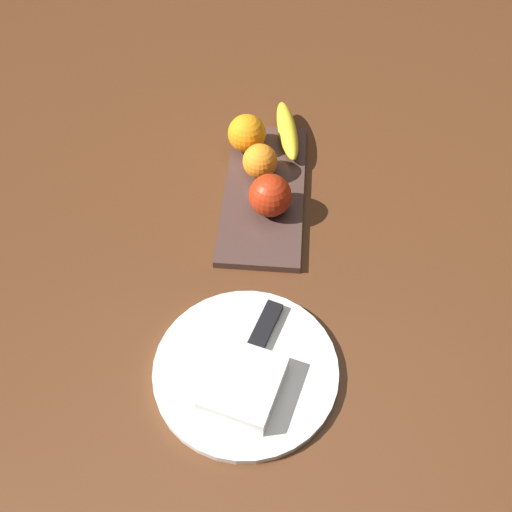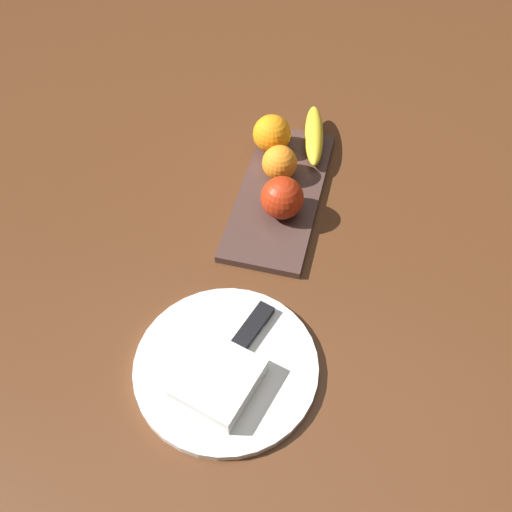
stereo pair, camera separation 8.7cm
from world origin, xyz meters
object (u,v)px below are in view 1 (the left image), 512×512
object	(u,v)px
fruit_tray	(264,192)
orange_near_banana	(260,161)
apple	(270,195)
orange_near_apple	(247,134)
knife	(262,338)
banana	(287,130)
folded_napkin	(243,384)
dinner_plate	(246,370)

from	to	relation	value
fruit_tray	orange_near_banana	size ratio (longest dim) A/B	5.45
fruit_tray	apple	size ratio (longest dim) A/B	4.67
fruit_tray	apple	bearing A→B (deg)	15.01
orange_near_apple	knife	size ratio (longest dim) A/B	0.38
banana	folded_napkin	world-z (taller)	banana
apple	dinner_plate	size ratio (longest dim) A/B	0.28
folded_napkin	apple	bearing A→B (deg)	177.72
apple	folded_napkin	xyz separation A→B (m)	(0.32, -0.01, -0.02)
fruit_tray	dinner_plate	distance (m)	0.34
apple	orange_near_apple	distance (m)	0.16
fruit_tray	orange_near_apple	size ratio (longest dim) A/B	4.83
apple	knife	distance (m)	0.25
fruit_tray	banana	xyz separation A→B (m)	(-0.14, 0.03, 0.02)
orange_near_banana	folded_napkin	size ratio (longest dim) A/B	0.58
folded_napkin	knife	bearing A→B (deg)	166.19
apple	banana	bearing A→B (deg)	174.08
banana	orange_near_banana	xyz separation A→B (m)	(0.10, -0.04, 0.01)
fruit_tray	knife	world-z (taller)	knife
fruit_tray	dinner_plate	xyz separation A→B (m)	(0.34, 0.00, -0.00)
dinner_plate	knife	world-z (taller)	knife
fruit_tray	dinner_plate	world-z (taller)	same
orange_near_banana	folded_napkin	xyz separation A→B (m)	(0.40, 0.01, -0.02)
orange_near_banana	dinner_plate	world-z (taller)	orange_near_banana
banana	orange_near_banana	size ratio (longest dim) A/B	2.64
apple	orange_near_apple	world-z (taller)	apple
banana	apple	bearing A→B (deg)	163.17
fruit_tray	orange_near_banana	distance (m)	0.05
orange_near_apple	dinner_plate	bearing A→B (deg)	5.04
fruit_tray	folded_napkin	bearing A→B (deg)	-0.00
fruit_tray	apple	xyz separation A→B (m)	(0.05, 0.01, 0.04)
apple	knife	world-z (taller)	apple
banana	dinner_plate	world-z (taller)	banana
apple	knife	bearing A→B (deg)	1.37
orange_near_banana	knife	distance (m)	0.33
fruit_tray	dinner_plate	bearing A→B (deg)	0.00
fruit_tray	orange_near_apple	bearing A→B (deg)	-159.01
knife	orange_near_apple	bearing A→B (deg)	-153.75
banana	folded_napkin	xyz separation A→B (m)	(0.51, -0.03, -0.00)
folded_napkin	knife	world-z (taller)	folded_napkin
banana	knife	bearing A→B (deg)	167.32
fruit_tray	folded_napkin	world-z (taller)	folded_napkin
orange_near_apple	dinner_plate	world-z (taller)	orange_near_apple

